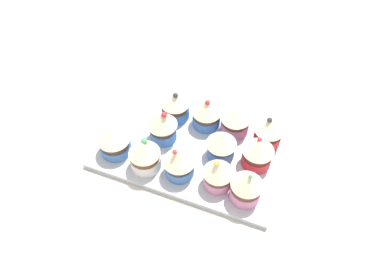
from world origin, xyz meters
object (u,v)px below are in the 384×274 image
object	(u,v)px
cupcake_4	(258,152)
cupcake_6	(162,126)
cupcake_2	(207,113)
cupcake_7	(247,186)
baking_tray	(192,148)
cupcake_9	(177,161)
cupcake_10	(145,154)
cupcake_11	(114,140)
cupcake_3	(175,105)
cupcake_5	(222,143)
cupcake_0	(269,131)
cupcake_8	(218,173)
cupcake_1	(235,120)

from	to	relation	value
cupcake_4	cupcake_6	world-z (taller)	cupcake_6
cupcake_2	cupcake_7	world-z (taller)	cupcake_7
baking_tray	cupcake_9	distance (cm)	8.04
cupcake_7	cupcake_10	world-z (taller)	same
cupcake_11	cupcake_3	bearing A→B (deg)	-120.66
cupcake_5	cupcake_10	size ratio (longest dim) A/B	0.89
baking_tray	cupcake_4	bearing A→B (deg)	-177.18
cupcake_10	cupcake_11	size ratio (longest dim) A/B	1.15
cupcake_0	cupcake_6	xyz separation A→B (cm)	(19.99, 6.46, 0.28)
cupcake_5	cupcake_10	world-z (taller)	cupcake_10
cupcake_2	cupcake_11	distance (cm)	19.39
cupcake_2	cupcake_10	size ratio (longest dim) A/B	0.94
cupcake_5	cupcake_7	distance (cm)	10.35
baking_tray	cupcake_7	bearing A→B (deg)	150.67
cupcake_8	cupcake_2	bearing A→B (deg)	-62.53
cupcake_9	cupcake_11	distance (cm)	13.30
baking_tray	cupcake_11	distance (cm)	15.67
cupcake_2	cupcake_10	xyz separation A→B (cm)	(7.34, 14.08, 0.17)
cupcake_8	cupcake_11	size ratio (longest dim) A/B	1.09
cupcake_3	cupcake_10	distance (cm)	13.93
baking_tray	cupcake_9	bearing A→B (deg)	86.02
cupcake_6	cupcake_11	xyz separation A→B (cm)	(7.51, 6.13, -0.54)
cupcake_3	cupcake_11	distance (cm)	14.84
baking_tray	cupcake_6	distance (cm)	7.75
cupcake_3	cupcake_9	xyz separation A→B (cm)	(-5.73, 13.17, 0.43)
cupcake_1	cupcake_9	distance (cm)	15.48
baking_tray	cupcake_1	distance (cm)	10.51
cupcake_1	cupcake_2	size ratio (longest dim) A/B	0.94
cupcake_6	cupcake_11	size ratio (longest dim) A/B	1.17
baking_tray	cupcake_5	size ratio (longest dim) A/B	5.42
cupcake_6	cupcake_1	bearing A→B (deg)	-151.17
cupcake_8	cupcake_11	distance (cm)	21.25
cupcake_0	cupcake_8	size ratio (longest dim) A/B	1.02
cupcake_5	cupcake_10	xyz separation A→B (cm)	(12.65, 7.82, 0.10)
cupcake_1	cupcake_9	bearing A→B (deg)	62.21
cupcake_5	cupcake_7	world-z (taller)	cupcake_7
cupcake_1	cupcake_10	bearing A→B (deg)	47.16
cupcake_2	cupcake_7	distance (cm)	18.55
cupcake_3	cupcake_8	bearing A→B (deg)	136.70
cupcake_2	cupcake_6	distance (cm)	9.73
cupcake_3	cupcake_7	size ratio (longest dim) A/B	0.91
cupcake_8	cupcake_6	bearing A→B (deg)	-24.49
baking_tray	cupcake_6	bearing A→B (deg)	1.76
cupcake_8	cupcake_10	world-z (taller)	cupcake_10
cupcake_9	cupcake_11	world-z (taller)	cupcake_9
baking_tray	cupcake_6	size ratio (longest dim) A/B	4.69
cupcake_2	cupcake_4	distance (cm)	13.68
cupcake_5	cupcake_7	bearing A→B (deg)	132.37
baking_tray	cupcake_5	distance (cm)	7.33
baking_tray	cupcake_4	world-z (taller)	cupcake_4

